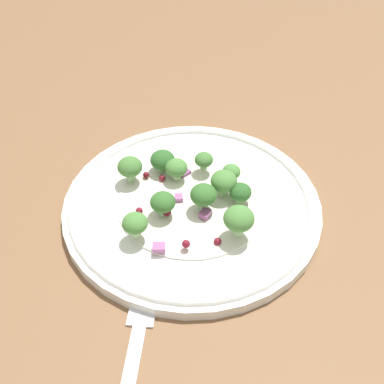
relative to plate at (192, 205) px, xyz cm
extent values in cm
cube|color=brown|center=(-1.32, 0.89, -1.86)|extent=(180.00, 180.00, 2.00)
cylinder|color=white|center=(0.00, 0.00, -0.26)|extent=(27.16, 27.16, 1.20)
torus|color=white|center=(0.00, 0.00, 0.34)|extent=(25.99, 25.99, 1.00)
cylinder|color=white|center=(0.00, 0.00, 0.44)|extent=(15.76, 15.76, 0.20)
cylinder|color=#8EB77A|center=(1.43, -5.69, 0.86)|extent=(1.02, 1.02, 1.02)
ellipsoid|color=#2D6028|center=(1.43, -5.69, 2.08)|extent=(2.72, 2.72, 2.04)
cylinder|color=#8EB77A|center=(-2.55, 6.10, 1.67)|extent=(1.12, 1.12, 1.12)
ellipsoid|color=#4C843D|center=(-2.55, 6.10, 3.02)|extent=(3.00, 3.00, 2.25)
cylinder|color=#8EB77A|center=(3.42, 1.16, 1.18)|extent=(0.96, 0.96, 0.96)
ellipsoid|color=#386B2D|center=(3.42, 1.16, 2.33)|extent=(2.56, 2.56, 1.92)
cylinder|color=#8EB77A|center=(5.22, -5.21, 1.36)|extent=(1.00, 1.00, 1.00)
ellipsoid|color=#477A38|center=(5.22, -5.21, 2.57)|extent=(2.68, 2.68, 2.01)
cylinder|color=#9EC684|center=(6.82, 3.01, 1.51)|extent=(0.93, 0.93, 0.93)
ellipsoid|color=#4C843D|center=(6.82, 3.01, 2.62)|extent=(2.48, 2.48, 1.86)
cylinder|color=#8EB77A|center=(-3.40, 0.29, 1.34)|extent=(1.04, 1.04, 1.04)
ellipsoid|color=#4C843D|center=(-3.40, 0.29, 2.59)|extent=(2.77, 2.77, 2.08)
cylinder|color=#9EC684|center=(-4.68, 1.76, 0.88)|extent=(0.86, 0.86, 0.86)
ellipsoid|color=#2D6028|center=(-4.68, 1.76, 1.92)|extent=(2.31, 2.31, 1.73)
cylinder|color=#ADD18E|center=(-5.01, -1.44, 1.09)|extent=(0.75, 0.75, 0.75)
ellipsoid|color=#4C843D|center=(-5.01, -1.44, 1.98)|extent=(1.99, 1.99, 1.50)
cylinder|color=#8EB77A|center=(-0.68, 1.52, 1.39)|extent=(1.01, 1.01, 1.01)
ellipsoid|color=#386B2D|center=(-0.68, 1.52, 2.61)|extent=(2.71, 2.71, 2.03)
cylinder|color=#ADD18E|center=(0.44, -3.82, 1.09)|extent=(0.91, 0.91, 0.91)
ellipsoid|color=#4C843D|center=(0.44, -3.82, 2.18)|extent=(2.42, 2.42, 1.81)
cylinder|color=#8EB77A|center=(-2.78, -3.96, 1.39)|extent=(0.76, 0.76, 0.76)
ellipsoid|color=#477A38|center=(-2.78, -3.96, 2.31)|extent=(2.03, 2.03, 1.52)
sphere|color=maroon|center=(2.75, 6.03, 1.33)|extent=(0.79, 0.79, 0.79)
sphere|color=#4C0A14|center=(-4.81, -1.33, 1.09)|extent=(0.88, 0.88, 0.88)
sphere|color=maroon|center=(5.76, 0.23, 1.23)|extent=(0.74, 0.74, 0.74)
sphere|color=maroon|center=(-0.39, 6.29, 0.77)|extent=(0.74, 0.74, 0.74)
sphere|color=maroon|center=(3.54, -5.15, 0.94)|extent=(0.70, 0.70, 0.70)
sphere|color=#4C0A14|center=(3.18, 1.40, 1.34)|extent=(0.91, 0.91, 0.91)
sphere|color=maroon|center=(1.99, -4.17, 0.87)|extent=(0.73, 0.73, 0.73)
cube|color=#934C84|center=(-0.64, -4.47, 0.66)|extent=(1.53, 1.50, 0.48)
cube|color=#A35B93|center=(1.23, -0.67, 0.75)|extent=(1.01, 1.10, 0.57)
cube|color=#A35B93|center=(5.24, 5.38, 1.06)|extent=(1.44, 1.30, 0.55)
cube|color=#934C84|center=(-0.48, 2.63, 1.01)|extent=(1.47, 1.44, 0.57)
cube|color=silver|center=(8.28, 10.24, -0.61)|extent=(3.70, 4.28, 0.50)
camera|label=1|loc=(12.57, 35.40, 37.56)|focal=46.91mm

